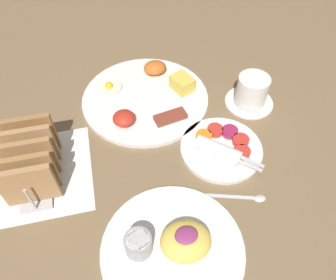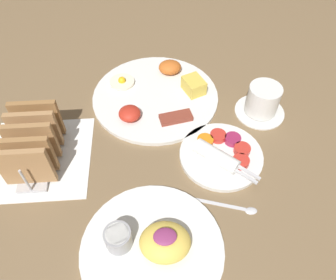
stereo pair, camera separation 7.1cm
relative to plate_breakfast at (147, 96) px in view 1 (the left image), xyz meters
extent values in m
plane|color=brown|center=(-0.04, -0.21, -0.01)|extent=(3.00, 3.00, 0.00)
cube|color=white|center=(-0.27, -0.17, -0.01)|extent=(0.22, 0.22, 0.00)
cylinder|color=white|center=(0.00, 0.00, 0.00)|extent=(0.32, 0.32, 0.01)
cube|color=#E5C64C|center=(0.09, 0.01, 0.02)|extent=(0.06, 0.07, 0.04)
ellipsoid|color=#C66023|center=(0.04, 0.09, 0.02)|extent=(0.06, 0.05, 0.03)
cylinder|color=#F4EACC|center=(-0.09, 0.05, 0.00)|extent=(0.06, 0.06, 0.01)
sphere|color=yellow|center=(-0.09, 0.05, 0.01)|extent=(0.02, 0.02, 0.02)
ellipsoid|color=red|center=(-0.07, -0.08, 0.01)|extent=(0.05, 0.05, 0.03)
cube|color=brown|center=(0.04, -0.09, 0.01)|extent=(0.08, 0.05, 0.01)
cylinder|color=white|center=(0.13, -0.20, 0.00)|extent=(0.18, 0.18, 0.01)
cylinder|color=red|center=(0.16, -0.23, 0.01)|extent=(0.04, 0.04, 0.01)
cylinder|color=red|center=(0.17, -0.20, 0.01)|extent=(0.04, 0.04, 0.01)
cylinder|color=#99234C|center=(0.16, -0.17, 0.01)|extent=(0.04, 0.04, 0.01)
cylinder|color=red|center=(0.13, -0.15, 0.01)|extent=(0.04, 0.04, 0.01)
cylinder|color=orange|center=(0.10, -0.17, 0.01)|extent=(0.04, 0.04, 0.01)
cylinder|color=white|center=(0.11, -0.22, 0.02)|extent=(0.10, 0.09, 0.03)
cube|color=silver|center=(0.17, -0.26, 0.02)|extent=(0.04, 0.04, 0.00)
cube|color=silver|center=(0.16, -0.27, 0.02)|extent=(0.04, 0.04, 0.00)
cylinder|color=white|center=(-0.03, -0.40, 0.00)|extent=(0.26, 0.26, 0.01)
ellipsoid|color=#EAC651|center=(-0.01, -0.40, 0.02)|extent=(0.10, 0.08, 0.04)
ellipsoid|color=#8C3366|center=(-0.01, -0.40, 0.04)|extent=(0.04, 0.03, 0.01)
cylinder|color=#99999E|center=(-0.09, -0.38, 0.02)|extent=(0.05, 0.05, 0.04)
cylinder|color=white|center=(-0.09, -0.38, 0.04)|extent=(0.04, 0.04, 0.01)
cube|color=#B7B7BC|center=(-0.27, -0.17, 0.00)|extent=(0.06, 0.18, 0.01)
cube|color=#AA7D4F|center=(-0.27, -0.24, 0.05)|extent=(0.10, 0.01, 0.10)
cube|color=#9C6E40|center=(-0.27, -0.21, 0.05)|extent=(0.10, 0.01, 0.10)
cube|color=#A17345|center=(-0.27, -0.17, 0.05)|extent=(0.10, 0.01, 0.10)
cube|color=#AA7C4E|center=(-0.27, -0.14, 0.05)|extent=(0.10, 0.01, 0.10)
cube|color=olive|center=(-0.27, -0.11, 0.05)|extent=(0.10, 0.01, 0.10)
cylinder|color=#B7B7BC|center=(-0.27, -0.26, 0.03)|extent=(0.01, 0.01, 0.07)
cylinder|color=#B7B7BC|center=(-0.27, -0.09, 0.03)|extent=(0.01, 0.01, 0.07)
cylinder|color=white|center=(0.25, -0.07, -0.01)|extent=(0.12, 0.12, 0.01)
cylinder|color=white|center=(0.25, -0.07, 0.03)|extent=(0.08, 0.08, 0.07)
cylinder|color=#381E0F|center=(0.25, -0.07, 0.06)|extent=(0.06, 0.06, 0.01)
cube|color=silver|center=(0.10, -0.31, -0.01)|extent=(0.11, 0.04, 0.00)
ellipsoid|color=silver|center=(0.17, -0.33, -0.01)|extent=(0.02, 0.02, 0.01)
camera|label=1|loc=(-0.09, -0.61, 0.56)|focal=35.00mm
camera|label=2|loc=(-0.02, -0.62, 0.56)|focal=35.00mm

